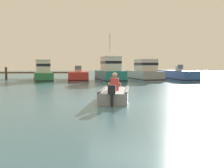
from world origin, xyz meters
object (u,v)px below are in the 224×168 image
moored_boat_grey (144,72)px  moored_boat_green (43,73)px  moored_boat_red (78,76)px  moored_boat_teal (110,72)px  rowboat_with_person (115,94)px  moored_boat_blue (177,76)px

moored_boat_grey → moored_boat_green: bearing=177.8°
moored_boat_green → moored_boat_red: moored_boat_green is taller
moored_boat_red → moored_boat_teal: bearing=-30.7°
rowboat_with_person → moored_boat_green: size_ratio=0.54×
rowboat_with_person → moored_boat_grey: 14.89m
rowboat_with_person → moored_boat_blue: size_ratio=0.58×
moored_boat_grey → moored_boat_blue: bearing=-4.0°
moored_boat_green → moored_boat_red: bearing=0.7°
moored_boat_grey → moored_boat_teal: bearing=-159.1°
moored_boat_teal → moored_boat_blue: bearing=9.5°
moored_boat_teal → moored_boat_grey: moored_boat_teal is taller
moored_boat_grey → moored_boat_blue: (3.24, -0.22, -0.32)m
moored_boat_red → rowboat_with_person: bearing=-81.4°
rowboat_with_person → moored_boat_blue: (7.60, 14.01, 0.21)m
moored_boat_green → rowboat_with_person: bearing=-68.9°
moored_boat_teal → moored_boat_grey: size_ratio=0.97×
moored_boat_blue → moored_boat_grey: bearing=176.0°
moored_boat_red → moored_boat_grey: size_ratio=0.98×
moored_boat_red → moored_boat_grey: bearing=-3.7°
moored_boat_teal → moored_boat_blue: size_ratio=0.86×
moored_boat_green → moored_boat_grey: (10.00, -0.38, 0.04)m
moored_boat_blue → moored_boat_red: bearing=176.2°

